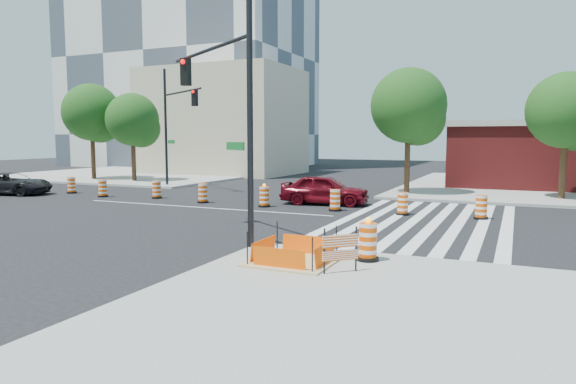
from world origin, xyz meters
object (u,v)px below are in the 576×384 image
at_px(red_coupe, 325,190).
at_px(signal_pole_nw, 174,116).
at_px(signal_pole_se, 225,91).
at_px(dark_suv, 12,184).

relative_size(red_coupe, signal_pole_nw, 0.57).
distance_m(red_coupe, signal_pole_nw, 13.47).
bearing_deg(signal_pole_se, red_coupe, -54.14).
height_order(dark_suv, signal_pole_se, signal_pole_se).
relative_size(dark_suv, signal_pole_nw, 0.59).
height_order(red_coupe, signal_pole_nw, signal_pole_nw).
distance_m(dark_suv, signal_pole_nw, 10.85).
relative_size(red_coupe, signal_pole_se, 0.57).
height_order(red_coupe, dark_suv, red_coupe).
distance_m(red_coupe, signal_pole_se, 11.28).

